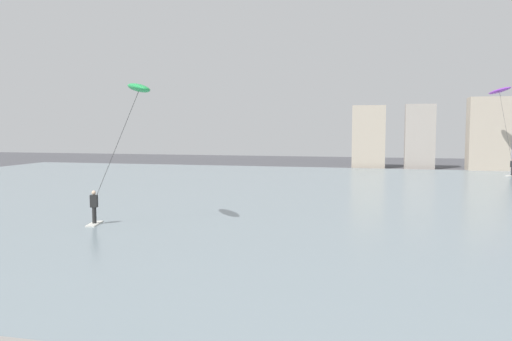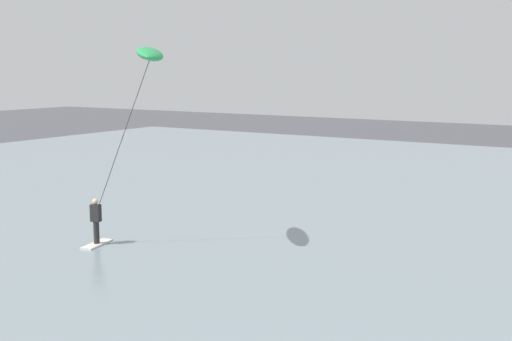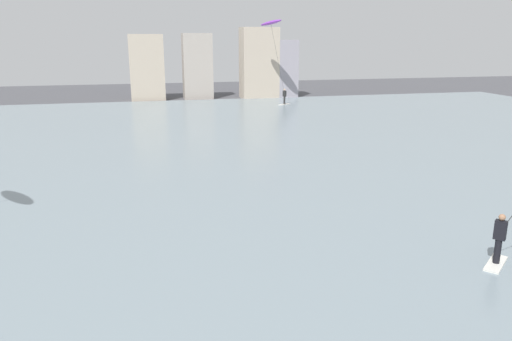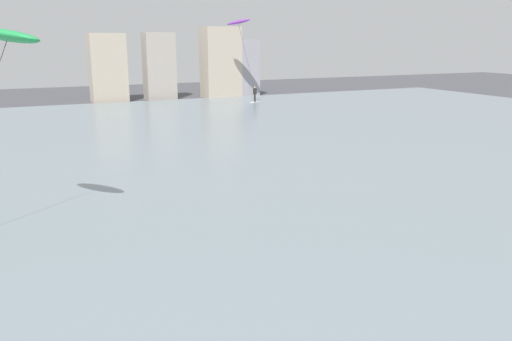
% 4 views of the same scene
% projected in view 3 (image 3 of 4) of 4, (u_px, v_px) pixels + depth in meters
% --- Properties ---
extents(water_bay, '(84.00, 52.00, 0.10)m').
position_uv_depth(water_bay, '(159.00, 155.00, 29.58)').
color(water_bay, gray).
rests_on(water_bay, ground).
extents(far_shore_buildings, '(18.93, 3.60, 7.99)m').
position_uv_depth(far_shore_buildings, '(221.00, 66.00, 56.20)').
color(far_shore_buildings, '#B7A893').
rests_on(far_shore_buildings, ground).
extents(kitesurfer_purple, '(2.86, 4.12, 8.69)m').
position_uv_depth(kitesurfer_purple, '(272.00, 30.00, 50.58)').
color(kitesurfer_purple, silver).
rests_on(kitesurfer_purple, water_bay).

